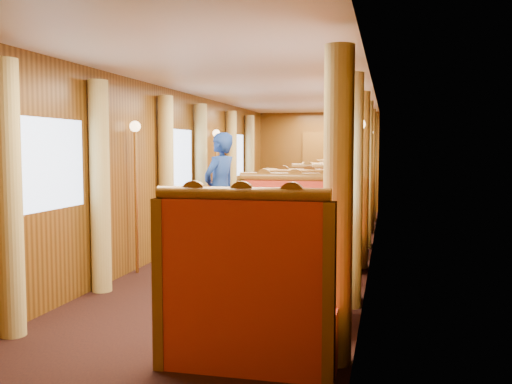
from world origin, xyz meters
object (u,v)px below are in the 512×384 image
(fruit_plate, at_px, (307,245))
(table_far, at_px, (339,207))
(table_mid, at_px, (320,230))
(banquette_near_fwd, at_px, (247,311))
(steward, at_px, (220,191))
(tea_tray, at_px, (260,243))
(table_near, at_px, (274,285))
(banquette_near_aft, at_px, (293,258))
(teapot_left, at_px, (254,238))
(rose_vase_far, at_px, (341,180))
(banquette_far_fwd, at_px, (335,210))
(banquette_far_aft, at_px, (343,200))
(teapot_right, at_px, (268,238))
(teapot_back, at_px, (266,235))
(passenger, at_px, (325,201))
(rose_vase_mid, at_px, (318,194))
(banquette_mid_fwd, at_px, (311,237))
(banquette_mid_aft, at_px, (327,219))

(fruit_plate, bearing_deg, table_far, 92.47)
(table_mid, bearing_deg, banquette_near_fwd, -90.00)
(table_mid, relative_size, steward, 0.57)
(tea_tray, bearing_deg, table_near, 7.31)
(banquette_near_aft, relative_size, table_far, 1.28)
(teapot_left, height_order, rose_vase_far, rose_vase_far)
(table_near, bearing_deg, tea_tray, -172.69)
(table_mid, height_order, banquette_far_fwd, banquette_far_fwd)
(banquette_far_aft, relative_size, teapot_right, 8.11)
(banquette_far_fwd, height_order, teapot_back, banquette_far_fwd)
(fruit_plate, xyz_separation_m, passenger, (-0.31, 4.38, -0.03))
(rose_vase_mid, bearing_deg, steward, 171.37)
(banquette_near_fwd, relative_size, banquette_mid_fwd, 1.00)
(banquette_far_aft, distance_m, fruit_plate, 8.15)
(banquette_mid_fwd, bearing_deg, banquette_near_fwd, -90.00)
(table_mid, relative_size, rose_vase_far, 2.92)
(teapot_back, bearing_deg, table_mid, 81.15)
(tea_tray, distance_m, teapot_back, 0.10)
(table_mid, height_order, rose_vase_far, rose_vase_far)
(table_mid, bearing_deg, tea_tray, -92.04)
(banquette_mid_aft, bearing_deg, rose_vase_mid, -91.57)
(table_near, distance_m, teapot_right, 0.45)
(banquette_mid_aft, relative_size, rose_vase_far, 3.72)
(table_mid, relative_size, teapot_back, 6.46)
(table_far, height_order, rose_vase_mid, rose_vase_mid)
(table_far, height_order, fruit_plate, fruit_plate)
(teapot_back, height_order, steward, steward)
(teapot_back, bearing_deg, passenger, 81.41)
(teapot_right, bearing_deg, banquette_near_aft, 97.61)
(banquette_near_aft, xyz_separation_m, teapot_left, (-0.17, -1.11, 0.39))
(banquette_near_aft, xyz_separation_m, banquette_mid_fwd, (0.00, 1.47, 0.00))
(rose_vase_far, relative_size, passenger, 0.47)
(table_far, bearing_deg, teapot_back, -90.72)
(steward, bearing_deg, teapot_right, 44.87)
(banquette_near_fwd, relative_size, teapot_left, 8.86)
(banquette_near_aft, relative_size, rose_vase_mid, 3.72)
(banquette_mid_aft, bearing_deg, table_near, -90.00)
(table_mid, height_order, teapot_left, teapot_left)
(rose_vase_mid, bearing_deg, banquette_mid_fwd, -88.45)
(banquette_near_fwd, distance_m, banquette_far_aft, 9.03)
(banquette_mid_aft, xyz_separation_m, fruit_plate, (0.31, -4.64, 0.35))
(table_far, xyz_separation_m, banquette_far_fwd, (0.00, -1.01, 0.05))
(banquette_near_aft, bearing_deg, passenger, 90.00)
(banquette_mid_aft, bearing_deg, teapot_right, -90.52)
(teapot_right, distance_m, rose_vase_far, 7.14)
(banquette_far_fwd, distance_m, teapot_right, 6.10)
(fruit_plate, relative_size, steward, 0.12)
(banquette_mid_fwd, relative_size, rose_vase_mid, 3.72)
(fruit_plate, bearing_deg, banquette_near_aft, 105.16)
(passenger, bearing_deg, teapot_left, -92.22)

